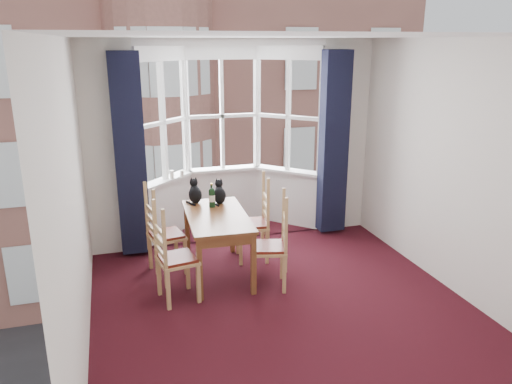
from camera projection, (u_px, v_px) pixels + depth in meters
name	position (u px, v px, depth m)	size (l,w,h in m)	color
floor	(289.00, 315.00, 5.24)	(4.50, 4.50, 0.00)	black
ceiling	(295.00, 36.00, 4.43)	(4.50, 4.50, 0.00)	white
wall_left	(73.00, 206.00, 4.29)	(4.50, 4.50, 0.00)	silver
wall_right	(465.00, 172.00, 5.38)	(4.50, 4.50, 0.00)	silver
wall_near	(433.00, 296.00, 2.77)	(4.00, 4.00, 0.00)	silver
wall_back_pier_left	(111.00, 151.00, 6.44)	(0.70, 0.12, 2.80)	silver
wall_back_pier_right	(343.00, 137.00, 7.35)	(0.70, 0.12, 2.80)	silver
bay_window	(226.00, 137.00, 7.36)	(2.76, 0.94, 2.80)	white
curtain_left	(130.00, 156.00, 6.36)	(0.38, 0.22, 2.60)	black
curtain_right	(334.00, 144.00, 7.13)	(0.38, 0.22, 2.60)	black
dining_table	(217.00, 223.00, 5.98)	(0.77, 1.35, 0.77)	brown
chair_left_near	(169.00, 261.00, 5.40)	(0.46, 0.48, 0.92)	tan
chair_left_far	(159.00, 237.00, 6.06)	(0.47, 0.49, 0.92)	tan
chair_right_near	(277.00, 248.00, 5.74)	(0.50, 0.51, 0.92)	tan
chair_right_far	(259.00, 224.00, 6.48)	(0.45, 0.47, 0.92)	tan
cat_left	(195.00, 193.00, 6.38)	(0.17, 0.24, 0.33)	black
cat_right	(219.00, 194.00, 6.36)	(0.20, 0.25, 0.32)	black
wine_bottle	(212.00, 197.00, 6.20)	(0.08, 0.08, 0.31)	black
candle_tall	(172.00, 174.00, 7.12)	(0.06, 0.06, 0.12)	white
candle_short	(182.00, 174.00, 7.20)	(0.06, 0.06, 0.10)	white
street	(135.00, 165.00, 36.55)	(80.00, 80.00, 0.00)	#333335
tenement_building	(153.00, 75.00, 17.62)	(18.40, 7.80, 15.20)	#A26253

